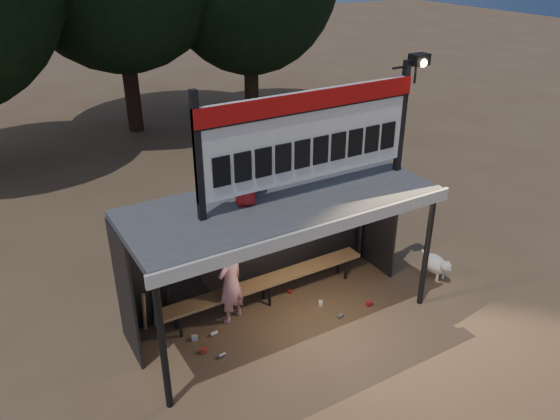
% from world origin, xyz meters
% --- Properties ---
extents(ground, '(80.00, 80.00, 0.00)m').
position_xyz_m(ground, '(0.00, 0.00, 0.00)').
color(ground, brown).
rests_on(ground, ground).
extents(player, '(0.66, 0.56, 1.54)m').
position_xyz_m(player, '(-0.76, 0.42, 0.77)').
color(player, silver).
rests_on(player, ground).
extents(child_a, '(0.63, 0.63, 1.03)m').
position_xyz_m(child_a, '(-0.38, 0.37, 2.83)').
color(child_a, slate).
rests_on(child_a, dugout_shelter).
extents(child_b, '(0.49, 0.37, 0.89)m').
position_xyz_m(child_b, '(-0.58, 0.12, 2.76)').
color(child_b, '#AC1A1E').
rests_on(child_b, dugout_shelter).
extents(dugout_shelter, '(5.10, 2.08, 2.32)m').
position_xyz_m(dugout_shelter, '(0.00, 0.24, 1.85)').
color(dugout_shelter, '#3E3E40').
rests_on(dugout_shelter, ground).
extents(scoreboard_assembly, '(4.10, 0.27, 1.99)m').
position_xyz_m(scoreboard_assembly, '(0.56, -0.01, 3.32)').
color(scoreboard_assembly, black).
rests_on(scoreboard_assembly, dugout_shelter).
extents(bench, '(4.00, 0.35, 0.48)m').
position_xyz_m(bench, '(0.00, 0.55, 0.43)').
color(bench, olive).
rests_on(bench, ground).
extents(dog, '(0.36, 0.81, 0.49)m').
position_xyz_m(dog, '(3.26, -0.41, 0.28)').
color(dog, beige).
rests_on(dog, ground).
extents(bats, '(0.48, 0.33, 0.84)m').
position_xyz_m(bats, '(-1.97, 0.82, 0.43)').
color(bats, '#9A6F47').
rests_on(bats, ground).
extents(litter, '(3.20, 1.21, 0.08)m').
position_xyz_m(litter, '(-0.23, -0.07, 0.04)').
color(litter, '#A22C1B').
rests_on(litter, ground).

